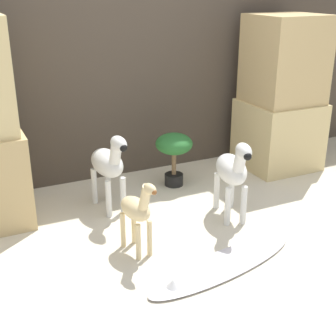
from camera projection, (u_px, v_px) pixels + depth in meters
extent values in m
plane|color=beige|center=(204.00, 240.00, 3.20)|extent=(14.00, 14.00, 0.00)
cube|color=#473D33|center=(126.00, 51.00, 3.98)|extent=(6.40, 0.08, 2.20)
cube|color=#DBC184|center=(278.00, 134.00, 4.40)|extent=(0.65, 0.62, 0.62)
cube|color=tan|center=(285.00, 59.00, 4.14)|extent=(0.60, 0.57, 0.77)
cylinder|color=silver|center=(244.00, 205.00, 3.37)|extent=(0.04, 0.04, 0.29)
cylinder|color=silver|center=(228.00, 207.00, 3.35)|extent=(0.04, 0.04, 0.29)
cylinder|color=silver|center=(231.00, 190.00, 3.63)|extent=(0.04, 0.04, 0.29)
cylinder|color=silver|center=(217.00, 191.00, 3.60)|extent=(0.04, 0.04, 0.29)
ellipsoid|color=silver|center=(231.00, 169.00, 3.40)|extent=(0.29, 0.43, 0.20)
cylinder|color=silver|center=(240.00, 160.00, 3.20)|extent=(0.11, 0.15, 0.21)
ellipsoid|color=silver|center=(244.00, 151.00, 3.12)|extent=(0.14, 0.20, 0.11)
sphere|color=black|center=(248.00, 156.00, 3.05)|extent=(0.05, 0.05, 0.05)
cube|color=black|center=(240.00, 159.00, 3.20)|extent=(0.04, 0.08, 0.17)
cylinder|color=silver|center=(123.00, 195.00, 3.53)|extent=(0.04, 0.04, 0.29)
cylinder|color=silver|center=(109.00, 199.00, 3.47)|extent=(0.04, 0.04, 0.29)
cylinder|color=silver|center=(108.00, 183.00, 3.75)|extent=(0.04, 0.04, 0.29)
cylinder|color=silver|center=(94.00, 186.00, 3.69)|extent=(0.04, 0.04, 0.29)
ellipsoid|color=silver|center=(107.00, 163.00, 3.52)|extent=(0.23, 0.41, 0.20)
cylinder|color=silver|center=(116.00, 153.00, 3.34)|extent=(0.09, 0.14, 0.21)
ellipsoid|color=silver|center=(119.00, 144.00, 3.26)|extent=(0.12, 0.19, 0.11)
sphere|color=black|center=(123.00, 148.00, 3.20)|extent=(0.05, 0.05, 0.05)
cube|color=black|center=(116.00, 152.00, 3.34)|extent=(0.03, 0.08, 0.17)
cylinder|color=beige|center=(150.00, 238.00, 2.98)|extent=(0.03, 0.03, 0.25)
cylinder|color=beige|center=(138.00, 242.00, 2.93)|extent=(0.03, 0.03, 0.25)
cylinder|color=beige|center=(134.00, 226.00, 3.12)|extent=(0.03, 0.03, 0.25)
cylinder|color=beige|center=(123.00, 230.00, 3.08)|extent=(0.03, 0.03, 0.25)
ellipsoid|color=beige|center=(135.00, 209.00, 2.96)|extent=(0.19, 0.29, 0.14)
cylinder|color=beige|center=(145.00, 198.00, 2.83)|extent=(0.08, 0.12, 0.19)
ellipsoid|color=beige|center=(150.00, 189.00, 2.76)|extent=(0.08, 0.12, 0.06)
sphere|color=brown|center=(154.00, 192.00, 2.72)|extent=(0.03, 0.03, 0.03)
cylinder|color=black|center=(174.00, 179.00, 4.06)|extent=(0.16, 0.16, 0.10)
cylinder|color=brown|center=(174.00, 164.00, 4.00)|extent=(0.04, 0.04, 0.19)
ellipsoid|color=#286B2D|center=(174.00, 144.00, 3.94)|extent=(0.32, 0.32, 0.17)
ellipsoid|color=silver|center=(224.00, 264.00, 2.90)|extent=(1.17, 0.50, 0.03)
cone|color=white|center=(173.00, 283.00, 2.66)|extent=(0.10, 0.10, 0.05)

